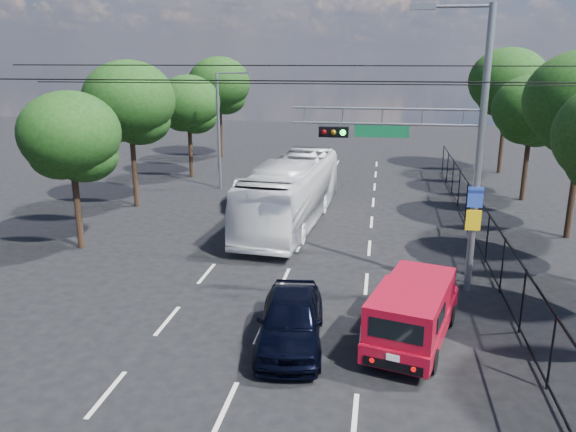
% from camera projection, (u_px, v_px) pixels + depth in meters
% --- Properties ---
extents(ground, '(120.00, 120.00, 0.00)m').
position_uv_depth(ground, '(226.00, 406.00, 13.14)').
color(ground, black).
rests_on(ground, ground).
extents(lane_markings, '(6.12, 38.00, 0.01)m').
position_uv_depth(lane_markings, '(306.00, 231.00, 26.42)').
color(lane_markings, beige).
rests_on(lane_markings, ground).
extents(signal_mast, '(6.43, 0.39, 9.50)m').
position_uv_depth(signal_mast, '(442.00, 141.00, 18.45)').
color(signal_mast, slate).
rests_on(signal_mast, ground).
extents(streetlight_left, '(2.09, 0.22, 7.08)m').
position_uv_depth(streetlight_left, '(221.00, 125.00, 33.95)').
color(streetlight_left, slate).
rests_on(streetlight_left, ground).
extents(utility_wires, '(22.00, 5.04, 0.74)m').
position_uv_depth(utility_wires, '(288.00, 77.00, 19.55)').
color(utility_wires, black).
rests_on(utility_wires, ground).
extents(fence_right, '(0.06, 34.03, 2.00)m').
position_uv_depth(fence_right, '(483.00, 229.00, 23.20)').
color(fence_right, black).
rests_on(fence_right, ground).
extents(tree_right_d, '(4.32, 4.32, 7.02)m').
position_uv_depth(tree_right_d, '(532.00, 114.00, 30.90)').
color(tree_right_d, black).
rests_on(tree_right_d, ground).
extents(tree_right_e, '(5.28, 5.28, 8.58)m').
position_uv_depth(tree_right_e, '(508.00, 87.00, 38.16)').
color(tree_right_e, black).
rests_on(tree_right_e, ground).
extents(tree_left_b, '(4.08, 4.08, 6.63)m').
position_uv_depth(tree_left_b, '(71.00, 141.00, 22.87)').
color(tree_left_b, black).
rests_on(tree_left_b, ground).
extents(tree_left_c, '(4.80, 4.80, 7.80)m').
position_uv_depth(tree_left_c, '(130.00, 107.00, 29.38)').
color(tree_left_c, black).
rests_on(tree_left_c, ground).
extents(tree_left_d, '(4.20, 4.20, 6.83)m').
position_uv_depth(tree_left_d, '(189.00, 107.00, 37.10)').
color(tree_left_d, black).
rests_on(tree_left_d, ground).
extents(tree_left_e, '(4.92, 4.92, 7.99)m').
position_uv_depth(tree_left_e, '(220.00, 88.00, 44.50)').
color(tree_left_e, black).
rests_on(tree_left_e, ground).
extents(red_pickup, '(2.96, 5.25, 1.85)m').
position_uv_depth(red_pickup, '(413.00, 311.00, 15.83)').
color(red_pickup, black).
rests_on(red_pickup, ground).
extents(navy_hatchback, '(2.23, 4.64, 1.53)m').
position_uv_depth(navy_hatchback, '(291.00, 319.00, 15.80)').
color(navy_hatchback, black).
rests_on(navy_hatchback, ground).
extents(white_bus, '(3.53, 11.53, 3.16)m').
position_uv_depth(white_bus, '(291.00, 193.00, 27.13)').
color(white_bus, white).
rests_on(white_bus, ground).
extents(white_van, '(2.04, 4.42, 1.40)m').
position_uv_depth(white_van, '(248.00, 193.00, 30.72)').
color(white_van, silver).
rests_on(white_van, ground).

